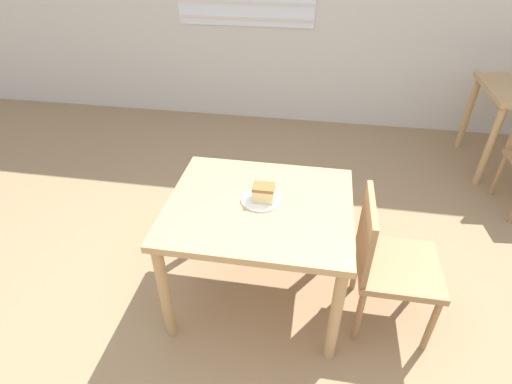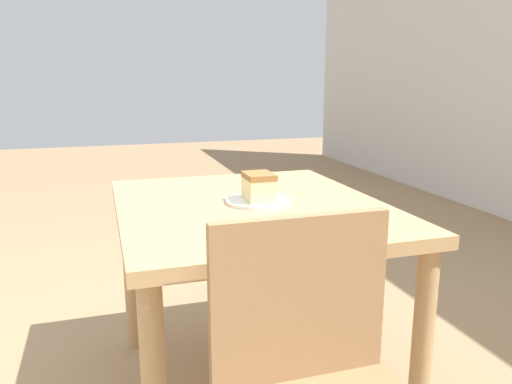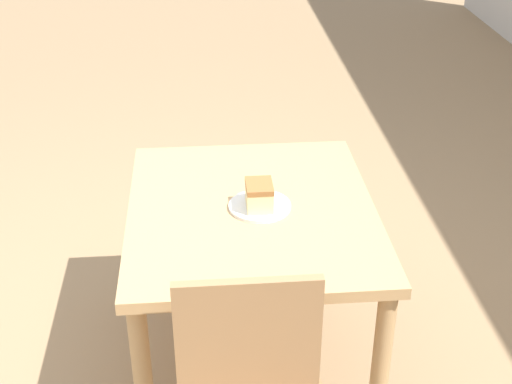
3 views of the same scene
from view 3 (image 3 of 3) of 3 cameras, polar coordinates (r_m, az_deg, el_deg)
ground_plane at (r=2.90m, az=-8.50°, el=-13.45°), size 14.00×14.00×0.00m
dining_table_near at (r=2.51m, az=-0.34°, el=-3.15°), size 0.99×0.85×0.70m
plate at (r=2.45m, az=0.30°, el=-1.13°), size 0.22×0.22×0.01m
cake_slice at (r=2.42m, az=0.27°, el=-0.26°), size 0.12×0.09×0.09m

